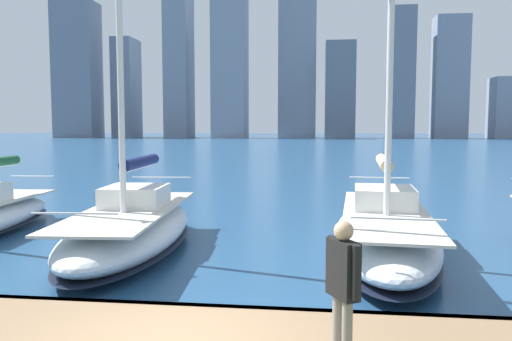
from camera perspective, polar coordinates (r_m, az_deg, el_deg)
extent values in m
cube|color=#473828|center=(7.96, -6.44, -15.35)|extent=(28.00, 0.16, 0.10)
cylinder|color=#473828|center=(7.91, -6.71, -17.81)|extent=(0.28, 0.28, 0.50)
cube|color=gray|center=(171.60, 21.27, 9.84)|extent=(10.24, 8.07, 38.17)
cube|color=slate|center=(165.79, 16.19, 10.51)|extent=(7.33, 11.80, 40.16)
cube|color=slate|center=(165.22, 9.59, 9.05)|extent=(9.58, 6.83, 30.94)
cube|color=gray|center=(173.16, 4.75, 11.87)|extent=(12.61, 6.90, 48.79)
cube|color=gray|center=(164.40, -2.99, 12.10)|extent=(10.66, 11.35, 47.90)
cube|color=gray|center=(174.06, -8.80, 11.74)|extent=(7.90, 11.82, 48.46)
cube|color=gray|center=(184.24, -14.57, 9.06)|extent=(7.03, 11.89, 34.38)
cube|color=slate|center=(179.81, -19.74, 10.69)|extent=(13.65, 10.03, 44.74)
ellipsoid|color=silver|center=(13.31, 14.49, -7.14)|extent=(3.20, 8.54, 1.12)
ellipsoid|color=black|center=(13.38, 14.46, -8.43)|extent=(3.21, 8.58, 0.10)
cube|color=beige|center=(13.20, 14.55, -4.62)|extent=(2.66, 7.50, 0.06)
cube|color=silver|center=(13.65, 14.46, -3.02)|extent=(1.67, 1.95, 0.55)
cylinder|color=silver|center=(12.65, 15.17, 16.10)|extent=(0.16, 0.16, 9.22)
cylinder|color=silver|center=(14.19, 14.39, 0.43)|extent=(0.39, 3.51, 0.12)
cylinder|color=#C6B284|center=(14.18, 14.40, 0.91)|extent=(0.57, 3.25, 0.32)
cylinder|color=silver|center=(9.33, 15.89, -5.34)|extent=(1.66, 0.17, 0.04)
cylinder|color=silver|center=(16.86, 13.90, -0.79)|extent=(1.91, 0.19, 0.04)
ellipsoid|color=silver|center=(13.78, -14.10, -6.76)|extent=(3.19, 7.94, 1.10)
ellipsoid|color=black|center=(13.84, -14.07, -7.99)|extent=(3.21, 7.98, 0.10)
cube|color=beige|center=(13.67, -14.15, -4.37)|extent=(2.65, 6.98, 0.06)
cube|color=silver|center=(14.07, -13.62, -2.85)|extent=(1.70, 1.82, 0.55)
cylinder|color=silver|center=(14.55, -13.04, 0.48)|extent=(0.36, 3.26, 0.12)
cylinder|color=navy|center=(14.54, -13.05, 0.96)|extent=(0.54, 3.02, 0.32)
cylinder|color=silver|center=(10.27, -20.03, -4.63)|extent=(1.71, 0.16, 0.04)
cylinder|color=silver|center=(16.95, -10.75, -0.77)|extent=(1.98, 0.18, 0.04)
cylinder|color=silver|center=(20.39, -24.21, -0.58)|extent=(1.66, 0.16, 0.04)
cylinder|color=gray|center=(5.96, 10.37, -17.93)|extent=(0.12, 0.12, 0.79)
cylinder|color=gray|center=(6.12, 9.29, -17.31)|extent=(0.12, 0.12, 0.79)
cube|color=black|center=(5.80, 9.93, -11.03)|extent=(0.39, 0.48, 0.65)
cylinder|color=black|center=(5.59, 11.39, -11.39)|extent=(0.10, 0.10, 0.60)
cylinder|color=black|center=(6.01, 8.58, -10.20)|extent=(0.10, 0.10, 0.60)
sphere|color=tan|center=(5.70, 9.99, -6.79)|extent=(0.22, 0.22, 0.22)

